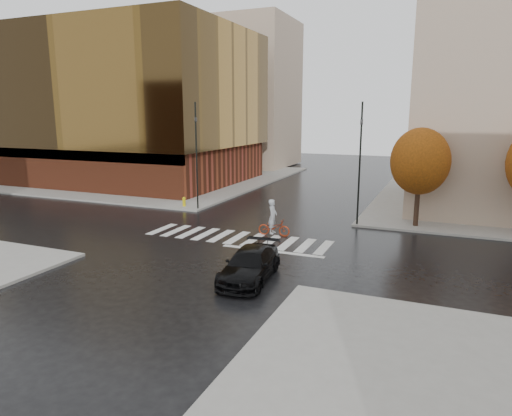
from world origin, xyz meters
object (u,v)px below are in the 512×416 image
(cyclist, at_px, (274,223))
(sedan, at_px, (250,265))
(traffic_light_nw, at_px, (196,147))
(traffic_light_ne, at_px, (360,154))
(fire_hydrant, at_px, (184,201))

(cyclist, bearing_deg, sedan, -170.91)
(sedan, relative_size, cyclist, 2.14)
(sedan, distance_m, cyclist, 7.85)
(cyclist, distance_m, traffic_light_nw, 10.39)
(sedan, height_order, cyclist, cyclist)
(traffic_light_ne, distance_m, fire_hydrant, 14.71)
(sedan, distance_m, traffic_light_ne, 13.09)
(traffic_light_nw, xyz_separation_m, traffic_light_ne, (12.60, -0.37, -0.06))
(sedan, xyz_separation_m, traffic_light_nw, (-9.91, 12.49, 4.23))
(sedan, height_order, traffic_light_ne, traffic_light_ne)
(traffic_light_nw, relative_size, traffic_light_ne, 1.01)
(sedan, distance_m, fire_hydrant, 17.11)
(sedan, xyz_separation_m, cyclist, (-1.71, 7.67, 0.07))
(cyclist, bearing_deg, traffic_light_ne, -48.13)
(cyclist, height_order, traffic_light_ne, traffic_light_ne)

